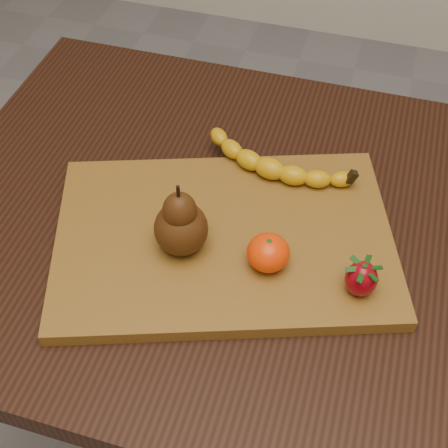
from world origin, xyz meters
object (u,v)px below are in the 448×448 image
(table, at_px, (271,269))
(pear, at_px, (180,218))
(cutting_board, at_px, (224,239))
(mandarin, at_px, (268,253))

(table, xyz_separation_m, pear, (-0.11, -0.08, 0.17))
(cutting_board, distance_m, pear, 0.09)
(pear, relative_size, mandarin, 1.99)
(cutting_board, distance_m, mandarin, 0.08)
(table, height_order, cutting_board, cutting_board)
(table, bearing_deg, pear, -141.43)
(table, xyz_separation_m, cutting_board, (-0.06, -0.05, 0.11))
(cutting_board, relative_size, pear, 4.12)
(cutting_board, height_order, pear, pear)
(cutting_board, bearing_deg, pear, -161.80)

